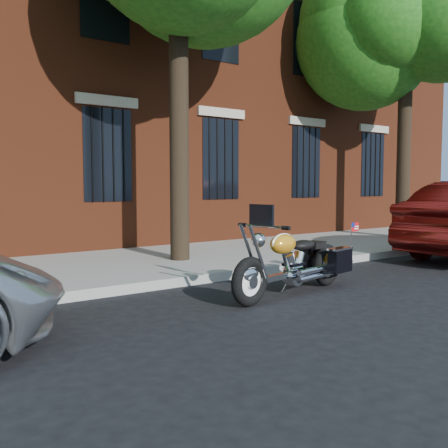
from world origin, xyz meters
TOP-DOWN VIEW (x-y plane):
  - ground at (0.00, 0.00)m, footprint 120.00×120.00m
  - curb at (0.00, 1.38)m, footprint 40.00×0.16m
  - sidewalk at (0.00, 3.26)m, footprint 40.00×3.60m
  - building at (0.00, 10.06)m, footprint 26.00×10.08m
  - tree_right at (7.42, 2.96)m, footprint 4.12×3.92m
  - motorcycle at (0.65, -0.09)m, footprint 2.60×1.02m

SIDE VIEW (x-z plane):
  - ground at x=0.00m, z-range 0.00..0.00m
  - curb at x=0.00m, z-range 0.00..0.15m
  - sidewalk at x=0.00m, z-range 0.00..0.15m
  - motorcycle at x=0.65m, z-range -0.21..1.09m
  - building at x=0.00m, z-range 0.00..12.00m
  - tree_right at x=7.42m, z-range 1.91..10.45m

